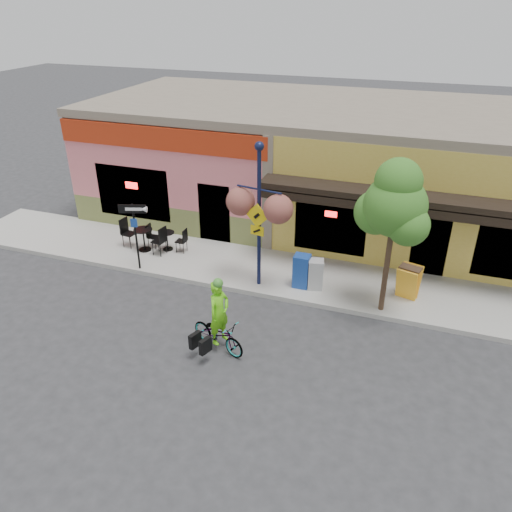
% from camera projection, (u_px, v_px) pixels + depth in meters
% --- Properties ---
extents(ground, '(90.00, 90.00, 0.00)m').
position_uv_depth(ground, '(263.00, 307.00, 14.72)').
color(ground, '#2D2D30').
rests_on(ground, ground).
extents(sidewalk, '(24.00, 3.00, 0.15)m').
position_uv_depth(sidewalk, '(283.00, 273.00, 16.35)').
color(sidewalk, '#9E9B93').
rests_on(sidewalk, ground).
extents(curb, '(24.00, 0.12, 0.15)m').
position_uv_depth(curb, '(269.00, 296.00, 15.14)').
color(curb, '#A8A59E').
rests_on(curb, ground).
extents(building, '(18.20, 8.20, 4.50)m').
position_uv_depth(building, '(323.00, 161.00, 19.92)').
color(building, '#D56971').
rests_on(building, ground).
extents(bicycle, '(1.77, 1.12, 0.88)m').
position_uv_depth(bicycle, '(218.00, 334.00, 12.85)').
color(bicycle, maroon).
rests_on(bicycle, ground).
extents(cyclist_rider, '(0.61, 0.74, 1.75)m').
position_uv_depth(cyclist_rider, '(219.00, 321.00, 12.63)').
color(cyclist_rider, '#67DB17').
rests_on(cyclist_rider, ground).
extents(lamp_post, '(1.52, 0.81, 4.51)m').
position_uv_depth(lamp_post, '(259.00, 217.00, 14.59)').
color(lamp_post, '#13193C').
rests_on(lamp_post, sidewalk).
extents(one_way_sign, '(0.89, 0.45, 2.28)m').
position_uv_depth(one_way_sign, '(136.00, 237.00, 15.98)').
color(one_way_sign, black).
rests_on(one_way_sign, sidewalk).
extents(cafe_set_left, '(1.86, 1.12, 1.05)m').
position_uv_depth(cafe_set_left, '(144.00, 237.00, 17.43)').
color(cafe_set_left, black).
rests_on(cafe_set_left, sidewalk).
extents(cafe_set_right, '(1.47, 0.75, 0.88)m').
position_uv_depth(cafe_set_right, '(167.00, 238.00, 17.51)').
color(cafe_set_right, black).
rests_on(cafe_set_right, sidewalk).
extents(newspaper_box_blue, '(0.48, 0.43, 1.06)m').
position_uv_depth(newspaper_box_blue, '(302.00, 271.00, 15.27)').
color(newspaper_box_blue, navy).
rests_on(newspaper_box_blue, sidewalk).
extents(newspaper_box_grey, '(0.53, 0.50, 0.96)m').
position_uv_depth(newspaper_box_grey, '(316.00, 274.00, 15.19)').
color(newspaper_box_grey, '#A3A3A3').
rests_on(newspaper_box_grey, sidewalk).
extents(street_tree, '(2.08, 2.08, 4.52)m').
position_uv_depth(street_tree, '(391.00, 238.00, 13.33)').
color(street_tree, '#3D7A26').
rests_on(street_tree, sidewalk).
extents(sandwich_board, '(0.71, 0.60, 1.02)m').
position_uv_depth(sandwich_board, '(406.00, 285.00, 14.58)').
color(sandwich_board, yellow).
rests_on(sandwich_board, sidewalk).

